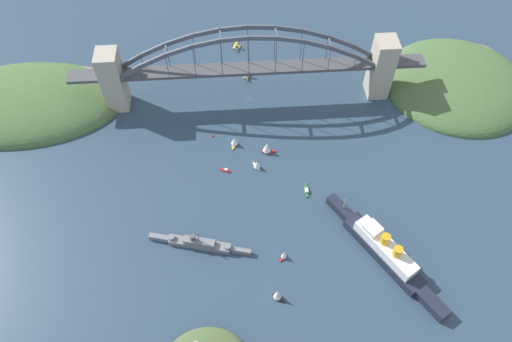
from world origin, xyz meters
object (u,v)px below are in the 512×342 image
small_boat_3 (306,190)px  channel_marker_buoy (212,135)px  seaplane_taxiing_near_bridge (246,75)px  small_boat_2 (234,141)px  small_boat_7 (278,294)px  small_boat_0 (284,255)px  small_boat_6 (226,170)px  small_boat_4 (257,164)px  ocean_liner (385,251)px  seaplane_second_in_formation (236,46)px  harbor_arch_bridge (249,71)px  naval_cruiser (199,243)px  small_boat_5 (267,147)px

small_boat_3 → channel_marker_buoy: bearing=-40.5°
seaplane_taxiing_near_bridge → small_boat_2: (12.90, 72.39, 1.66)m
small_boat_7 → channel_marker_buoy: small_boat_7 is taller
small_boat_0 → small_boat_6: (34.12, -70.40, -2.57)m
seaplane_taxiing_near_bridge → small_boat_4: small_boat_4 is taller
small_boat_4 → small_boat_6: bearing=3.1°
seaplane_taxiing_near_bridge → small_boat_0: (-13.86, 166.62, 1.04)m
ocean_liner → small_boat_6: bearing=-37.4°
seaplane_second_in_formation → small_boat_3: (-41.33, 156.13, -1.54)m
small_boat_0 → small_boat_4: 72.55m
seaplane_taxiing_near_bridge → small_boat_7: 192.63m
channel_marker_buoy → harbor_arch_bridge: bearing=-127.5°
naval_cruiser → seaplane_taxiing_near_bridge: naval_cruiser is taller
small_boat_0 → channel_marker_buoy: size_ratio=2.61×
harbor_arch_bridge → small_boat_2: size_ratio=29.64×
naval_cruiser → small_boat_6: (-18.61, -58.48, -2.23)m
ocean_liner → naval_cruiser: ocean_liner is taller
small_boat_4 → small_boat_7: 97.60m
seaplane_second_in_formation → small_boat_5: (-17.16, 119.42, 2.62)m
small_boat_6 → ocean_liner: bearing=142.6°
small_boat_7 → channel_marker_buoy: (36.41, -129.43, -3.55)m
small_boat_6 → seaplane_second_in_formation: bearing=-95.8°
harbor_arch_bridge → ocean_liner: 165.08m
harbor_arch_bridge → naval_cruiser: bearing=73.1°
small_boat_4 → channel_marker_buoy: small_boat_4 is taller
small_boat_3 → channel_marker_buoy: (63.74, -54.43, 0.35)m
naval_cruiser → small_boat_2: size_ratio=7.18×
seaplane_second_in_formation → channel_marker_buoy: bearing=77.6°
ocean_liner → small_boat_7: size_ratio=8.84×
ocean_liner → seaplane_taxiing_near_bridge: size_ratio=8.82×
small_boat_2 → small_boat_4: size_ratio=1.11×
seaplane_second_in_formation → small_boat_0: (-20.47, 205.28, 1.03)m
channel_marker_buoy → small_boat_2: bearing=149.9°
seaplane_taxiing_near_bridge → channel_marker_buoy: 69.42m
seaplane_taxiing_near_bridge → small_boat_5: (-10.55, 80.77, 2.63)m
small_boat_3 → small_boat_4: small_boat_4 is taller
small_boat_7 → small_boat_5: bearing=-91.6°
seaplane_second_in_formation → small_boat_3: size_ratio=0.90×
naval_cruiser → small_boat_7: bearing=140.8°
seaplane_taxiing_near_bridge → channel_marker_buoy: seaplane_taxiing_near_bridge is taller
small_boat_0 → small_boat_4: size_ratio=0.88×
small_boat_5 → small_boat_4: bearing=59.5°
harbor_arch_bridge → small_boat_3: (-33.86, 93.31, -27.17)m
seaplane_second_in_formation → small_boat_3: 161.52m
seaplane_second_in_formation → small_boat_7: 231.57m
naval_cruiser → channel_marker_buoy: bearing=-96.1°
small_boat_4 → small_boat_5: size_ratio=0.75×
small_boat_0 → ocean_liner: bearing=177.2°
small_boat_5 → small_boat_6: 34.72m
naval_cruiser → small_boat_0: (-52.73, 11.92, 0.34)m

